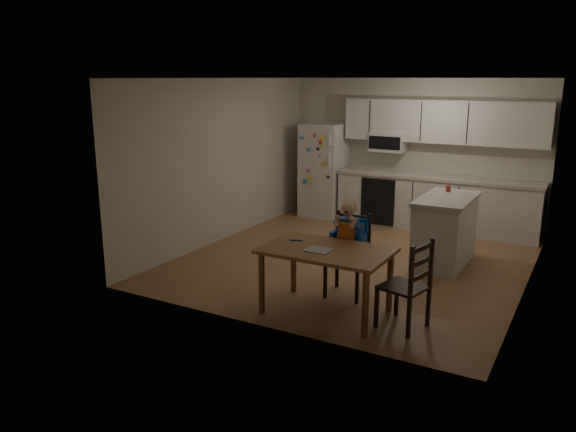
% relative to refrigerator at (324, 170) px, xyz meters
% --- Properties ---
extents(room, '(4.52, 5.01, 2.51)m').
position_rel_refrigerator_xyz_m(room, '(1.55, -1.67, 0.40)').
color(room, '#8E613E').
rests_on(room, ground).
extents(refrigerator, '(0.72, 0.70, 1.70)m').
position_rel_refrigerator_xyz_m(refrigerator, '(0.00, 0.00, 0.00)').
color(refrigerator, silver).
rests_on(refrigerator, ground).
extents(kitchen_run, '(3.37, 0.62, 2.15)m').
position_rel_refrigerator_xyz_m(kitchen_run, '(2.05, 0.09, 0.03)').
color(kitchen_run, silver).
rests_on(kitchen_run, ground).
extents(kitchen_island, '(0.67, 1.27, 0.94)m').
position_rel_refrigerator_xyz_m(kitchen_island, '(2.67, -1.70, -0.38)').
color(kitchen_island, silver).
rests_on(kitchen_island, ground).
extents(red_cup, '(0.07, 0.07, 0.09)m').
position_rel_refrigerator_xyz_m(red_cup, '(2.59, -1.33, 0.13)').
color(red_cup, red).
rests_on(red_cup, kitchen_island).
extents(dining_table, '(1.36, 0.87, 0.73)m').
position_rel_refrigerator_xyz_m(dining_table, '(1.97, -4.00, -0.22)').
color(dining_table, brown).
rests_on(dining_table, ground).
extents(napkin, '(0.26, 0.22, 0.01)m').
position_rel_refrigerator_xyz_m(napkin, '(1.93, -4.10, -0.12)').
color(napkin, '#AAAAAF').
rests_on(napkin, dining_table).
extents(toddler_spoon, '(0.12, 0.06, 0.02)m').
position_rel_refrigerator_xyz_m(toddler_spoon, '(1.54, -3.90, -0.12)').
color(toddler_spoon, blue).
rests_on(toddler_spoon, dining_table).
extents(chair_booster, '(0.46, 0.46, 1.15)m').
position_rel_refrigerator_xyz_m(chair_booster, '(1.97, -3.38, -0.16)').
color(chair_booster, black).
rests_on(chair_booster, ground).
extents(chair_side, '(0.51, 0.51, 0.95)m').
position_rel_refrigerator_xyz_m(chair_side, '(2.92, -3.97, -0.31)').
color(chair_side, black).
rests_on(chair_side, ground).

